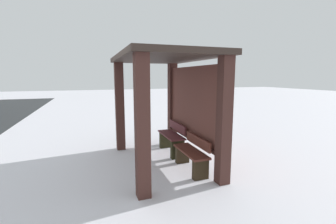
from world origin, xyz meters
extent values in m
plane|color=silver|center=(0.00, 0.00, 0.00)|extent=(60.00, 60.00, 0.00)
cube|color=#3F241F|center=(-1.31, -0.74, 1.14)|extent=(0.21, 0.21, 2.28)
cube|color=#3F241F|center=(1.31, -0.74, 1.14)|extent=(0.21, 0.21, 2.28)
cube|color=#3F241F|center=(-1.31, 0.74, 1.14)|extent=(0.21, 0.21, 2.28)
cube|color=#3F241F|center=(1.31, 0.74, 1.14)|extent=(0.21, 0.21, 2.28)
cube|color=#312520|center=(0.00, 0.00, 2.34)|extent=(2.97, 1.82, 0.11)
cube|color=brown|center=(0.00, 0.74, 1.36)|extent=(2.40, 0.08, 1.59)
cube|color=#3F241F|center=(0.00, 0.72, 0.50)|extent=(2.40, 0.06, 0.08)
cube|color=#57262A|center=(-0.59, 0.44, 0.46)|extent=(1.08, 0.37, 0.04)
cube|color=#57262A|center=(-0.59, 0.60, 0.66)|extent=(1.03, 0.04, 0.20)
cube|color=black|center=(-0.15, 0.44, 0.22)|extent=(0.12, 0.32, 0.45)
cube|color=black|center=(-1.03, 0.44, 0.22)|extent=(0.12, 0.32, 0.45)
cube|color=#57291F|center=(0.59, 0.44, 0.41)|extent=(1.08, 0.35, 0.04)
cube|color=#57291F|center=(0.59, 0.59, 0.61)|extent=(1.03, 0.04, 0.20)
cube|color=#2D2215|center=(1.03, 0.44, 0.19)|extent=(0.12, 0.30, 0.39)
cube|color=#2D2215|center=(0.15, 0.44, 0.19)|extent=(0.12, 0.30, 0.39)
camera|label=1|loc=(4.72, -1.51, 1.93)|focal=24.46mm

